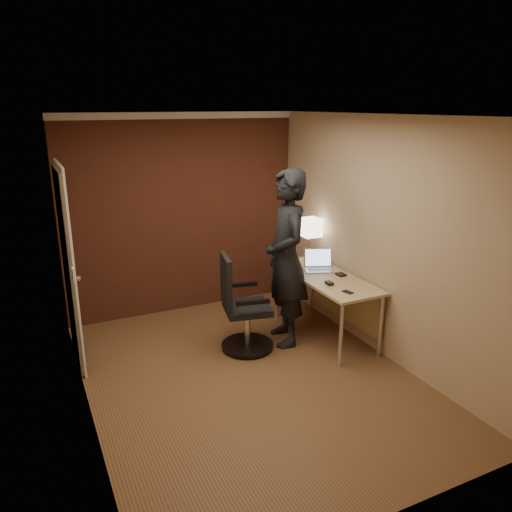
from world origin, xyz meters
name	(u,v)px	position (x,y,z in m)	size (l,w,h in m)	color
room	(171,214)	(-0.27, 1.54, 1.37)	(4.00, 4.00, 4.00)	brown
desk	(331,286)	(1.25, 0.46, 0.60)	(0.60, 1.50, 0.73)	#D4B67A
desk_lamp	(311,228)	(1.32, 1.03, 1.15)	(0.22, 0.22, 0.54)	silver
laptop	(319,264)	(1.24, 0.71, 0.79)	(0.40, 0.36, 0.23)	silver
mouse	(329,283)	(1.06, 0.21, 0.75)	(0.06, 0.10, 0.03)	black
phone	(348,292)	(1.10, -0.08, 0.73)	(0.06, 0.12, 0.01)	black
wallet	(341,274)	(1.35, 0.40, 0.74)	(0.09, 0.11, 0.02)	black
office_chair	(241,310)	(0.17, 0.55, 0.47)	(0.58, 0.64, 1.06)	black
person	(286,259)	(0.71, 0.53, 0.98)	(0.71, 0.47, 1.95)	black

